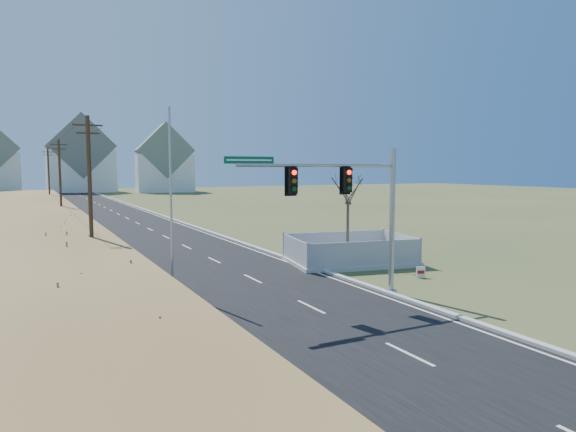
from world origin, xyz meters
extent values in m
plane|color=#404C25|center=(0.00, 0.00, 0.00)|extent=(260.00, 260.00, 0.00)
cube|color=black|center=(0.00, 50.00, 0.03)|extent=(8.00, 180.00, 0.06)
cube|color=#B2AFA8|center=(4.15, 50.00, 0.09)|extent=(0.30, 180.00, 0.18)
cylinder|color=#422D1E|center=(-6.50, 15.00, 4.50)|extent=(0.26, 0.26, 9.00)
cube|color=#422D1E|center=(-6.50, 15.00, 8.40)|extent=(1.80, 0.10, 0.10)
cube|color=#422D1E|center=(-6.50, 15.00, 7.90)|extent=(1.40, 0.10, 0.10)
cylinder|color=#422D1E|center=(-6.50, 45.00, 4.50)|extent=(0.26, 0.26, 9.00)
cube|color=#422D1E|center=(-6.50, 45.00, 8.40)|extent=(1.80, 0.10, 0.10)
cube|color=#422D1E|center=(-6.50, 45.00, 7.90)|extent=(1.40, 0.10, 0.10)
cylinder|color=#422D1E|center=(-6.50, 75.00, 4.50)|extent=(0.26, 0.26, 9.00)
cube|color=#422D1E|center=(-6.50, 75.00, 8.40)|extent=(1.80, 0.10, 0.10)
cube|color=#422D1E|center=(-6.50, 75.00, 7.90)|extent=(1.40, 0.10, 0.10)
cube|color=white|center=(2.00, 112.00, 5.00)|extent=(15.00, 10.00, 10.00)
cube|color=slate|center=(2.00, 112.00, 10.90)|extent=(15.27, 10.20, 15.27)
cube|color=white|center=(20.00, 104.00, 4.50)|extent=(13.87, 10.31, 9.00)
cube|color=slate|center=(20.00, 104.00, 9.90)|extent=(14.12, 10.51, 13.24)
cylinder|color=#9EA0A5|center=(4.50, -1.46, 0.09)|extent=(0.56, 0.56, 0.19)
cylinder|color=#9EA0A5|center=(4.50, -1.46, 3.29)|extent=(0.24, 0.24, 6.57)
cylinder|color=#9EA0A5|center=(0.74, -1.45, 5.82)|extent=(7.51, 0.17, 0.15)
cube|color=black|center=(2.06, -1.45, 5.20)|extent=(0.34, 0.28, 1.05)
cube|color=black|center=(-0.57, -1.45, 5.20)|extent=(0.34, 0.28, 1.05)
cube|color=#045438|center=(-2.45, -1.44, 6.01)|extent=(2.07, 0.05, 0.28)
cube|color=#B7B5AD|center=(7.00, 5.61, 0.14)|extent=(7.92, 6.09, 0.27)
cube|color=#99989D|center=(6.58, 3.36, 0.96)|extent=(6.76, 1.33, 1.37)
cube|color=#99989D|center=(7.42, 7.85, 0.96)|extent=(6.76, 1.33, 1.37)
cube|color=#99989D|center=(3.63, 6.23, 0.96)|extent=(0.91, 4.51, 1.37)
cube|color=#99989D|center=(10.37, 4.98, 0.96)|extent=(0.91, 4.51, 1.37)
cube|color=white|center=(8.00, 0.47, 0.31)|extent=(0.45, 0.22, 0.58)
cube|color=#A7140B|center=(7.99, 0.44, 0.31)|extent=(0.35, 0.16, 0.17)
cylinder|color=#B7B5AD|center=(-4.30, 3.34, 0.08)|extent=(0.38, 0.38, 0.17)
cylinder|color=#9EA0A5|center=(-4.30, 3.34, 4.23)|extent=(0.11, 0.11, 8.45)
cylinder|color=#4C3F33|center=(7.00, 5.82, 1.85)|extent=(0.17, 0.17, 3.70)
camera|label=1|loc=(-10.20, -19.78, 5.70)|focal=32.00mm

